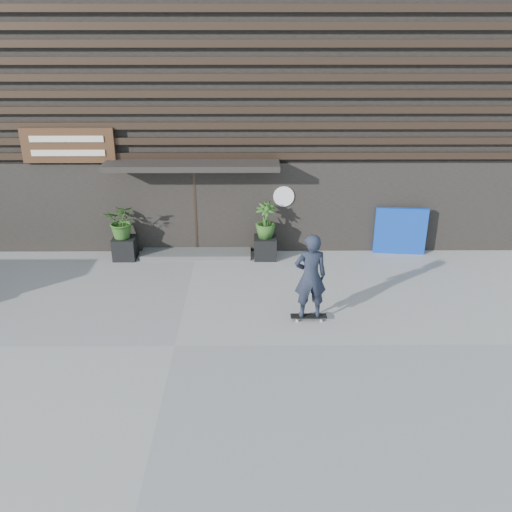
{
  "coord_description": "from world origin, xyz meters",
  "views": [
    {
      "loc": [
        1.55,
        -9.26,
        5.92
      ],
      "look_at": [
        1.63,
        1.96,
        1.1
      ],
      "focal_mm": 38.25,
      "sensor_mm": 36.0,
      "label": 1
    }
  ],
  "objects_px": {
    "planter_pot_right": "(265,248)",
    "skateboarder": "(310,277)",
    "blue_tarp": "(400,231)",
    "planter_pot_left": "(125,248)"
  },
  "relations": [
    {
      "from": "planter_pot_right",
      "to": "skateboarder",
      "type": "distance_m",
      "value": 3.56
    },
    {
      "from": "blue_tarp",
      "to": "planter_pot_right",
      "type": "bearing_deg",
      "value": -169.7
    },
    {
      "from": "planter_pot_left",
      "to": "skateboarder",
      "type": "xyz_separation_m",
      "value": [
        4.66,
        -3.37,
        0.73
      ]
    },
    {
      "from": "planter_pot_left",
      "to": "blue_tarp",
      "type": "bearing_deg",
      "value": 2.29
    },
    {
      "from": "blue_tarp",
      "to": "skateboarder",
      "type": "xyz_separation_m",
      "value": [
        -2.85,
        -3.67,
        0.37
      ]
    },
    {
      "from": "blue_tarp",
      "to": "skateboarder",
      "type": "relative_size",
      "value": 0.71
    },
    {
      "from": "planter_pot_right",
      "to": "skateboarder",
      "type": "bearing_deg",
      "value": -75.66
    },
    {
      "from": "planter_pot_left",
      "to": "blue_tarp",
      "type": "height_order",
      "value": "blue_tarp"
    },
    {
      "from": "planter_pot_left",
      "to": "skateboarder",
      "type": "distance_m",
      "value": 5.8
    },
    {
      "from": "planter_pot_right",
      "to": "blue_tarp",
      "type": "relative_size",
      "value": 0.43
    }
  ]
}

